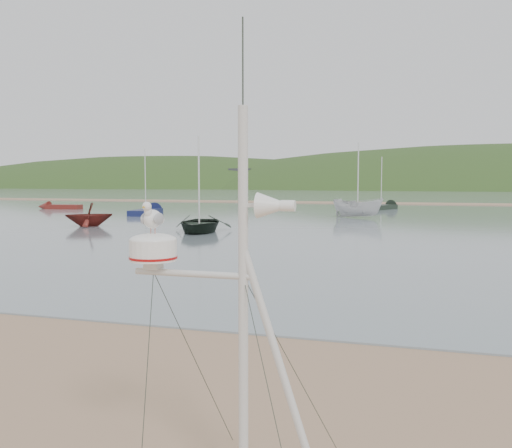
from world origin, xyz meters
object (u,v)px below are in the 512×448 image
(mast_rig, at_px, (236,386))
(sailboat_dark_mid, at_px, (388,207))
(boat_white, at_px, (358,191))
(boat_red, at_px, (89,204))
(sailboat_blue_near, at_px, (152,211))
(dinghy_red_far, at_px, (54,207))
(boat_dark, at_px, (199,191))

(mast_rig, xyz_separation_m, sailboat_dark_mid, (-1.39, 56.65, -0.83))
(boat_white, bearing_deg, mast_rig, -160.98)
(boat_red, height_order, sailboat_dark_mid, sailboat_dark_mid)
(mast_rig, xyz_separation_m, boat_white, (-3.11, 41.18, 1.12))
(mast_rig, xyz_separation_m, sailboat_blue_near, (-22.31, 41.25, -0.83))
(mast_rig, height_order, sailboat_blue_near, sailboat_blue_near)
(boat_red, distance_m, sailboat_blue_near, 14.33)
(boat_red, xyz_separation_m, boat_white, (16.68, 13.99, 0.68))
(boat_red, xyz_separation_m, sailboat_blue_near, (-2.51, 14.05, -1.27))
(sailboat_dark_mid, bearing_deg, boat_red, -122.00)
(dinghy_red_far, bearing_deg, boat_dark, -38.56)
(boat_dark, xyz_separation_m, boat_white, (7.87, 15.67, -0.28))
(boat_white, distance_m, sailboat_dark_mid, 15.68)
(boat_dark, bearing_deg, boat_red, 156.46)
(boat_dark, xyz_separation_m, dinghy_red_far, (-25.88, 20.63, -2.24))
(dinghy_red_far, bearing_deg, sailboat_dark_mid, 16.50)
(boat_red, relative_size, sailboat_blue_near, 0.46)
(boat_white, bearing_deg, sailboat_blue_near, 104.52)
(sailboat_blue_near, height_order, dinghy_red_far, sailboat_blue_near)
(boat_red, bearing_deg, boat_dark, 43.17)
(boat_red, bearing_deg, sailboat_dark_mid, 111.98)
(boat_white, bearing_deg, boat_dark, 168.03)
(boat_dark, height_order, sailboat_dark_mid, sailboat_dark_mid)
(sailboat_dark_mid, bearing_deg, dinghy_red_far, -163.50)
(sailboat_blue_near, bearing_deg, boat_white, -0.18)
(mast_rig, bearing_deg, sailboat_dark_mid, 91.41)
(mast_rig, relative_size, sailboat_blue_near, 0.70)
(dinghy_red_far, bearing_deg, boat_white, -8.36)
(sailboat_dark_mid, bearing_deg, boat_white, -96.35)
(boat_red, xyz_separation_m, sailboat_dark_mid, (18.40, 29.45, -1.27))
(mast_rig, distance_m, boat_white, 41.32)
(boat_white, xyz_separation_m, sailboat_blue_near, (-19.19, 0.06, -1.95))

